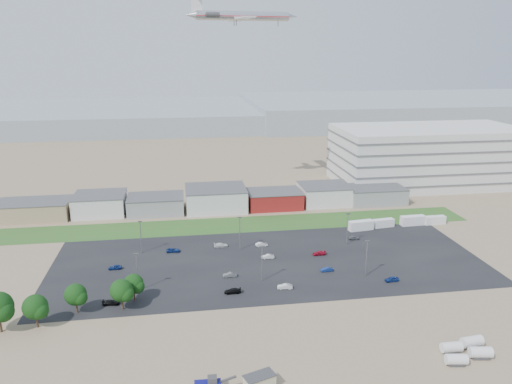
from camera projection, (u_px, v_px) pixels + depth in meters
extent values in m
plane|color=#857254|center=(263.00, 296.00, 120.68)|extent=(700.00, 700.00, 0.00)
cube|color=black|center=(269.00, 261.00, 140.42)|extent=(120.00, 50.00, 0.01)
cube|color=#2D5921|center=(238.00, 225.00, 170.11)|extent=(160.00, 16.00, 0.02)
cube|color=silver|center=(428.00, 155.00, 220.77)|extent=(80.00, 40.00, 25.00)
imported|color=navy|center=(327.00, 269.00, 133.99)|extent=(3.45, 1.35, 1.12)
imported|color=navy|center=(392.00, 279.00, 128.16)|extent=(3.73, 1.69, 1.24)
imported|color=black|center=(233.00, 291.00, 121.91)|extent=(4.11, 1.68, 1.19)
imported|color=#595B5E|center=(230.00, 275.00, 130.70)|extent=(3.64, 1.28, 1.20)
imported|color=navy|center=(115.00, 267.00, 135.26)|extent=(3.61, 1.48, 1.22)
imported|color=silver|center=(221.00, 245.00, 150.57)|extent=(4.27, 1.75, 1.24)
imported|color=silver|center=(268.00, 256.00, 142.27)|extent=(3.72, 1.35, 1.22)
imported|color=#595B5E|center=(354.00, 238.00, 156.60)|extent=(3.68, 1.87, 1.20)
imported|color=navy|center=(173.00, 250.00, 146.87)|extent=(4.18, 2.19, 1.12)
imported|color=black|center=(111.00, 302.00, 116.37)|extent=(4.05, 1.86, 1.15)
imported|color=silver|center=(262.00, 244.00, 151.26)|extent=(3.78, 1.59, 1.21)
imported|color=maroon|center=(319.00, 253.00, 144.73)|extent=(3.97, 1.72, 1.14)
imported|color=silver|center=(285.00, 286.00, 124.17)|extent=(3.90, 1.76, 1.24)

